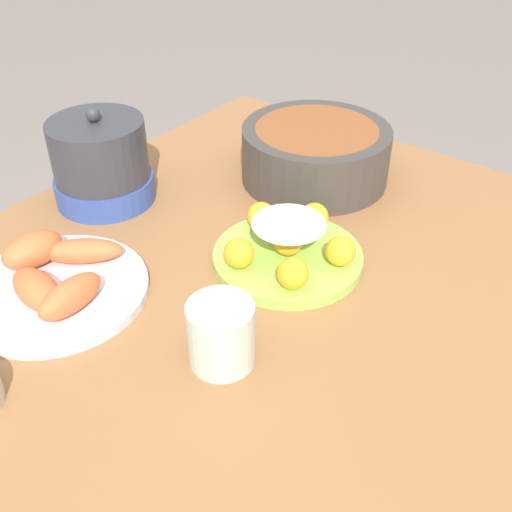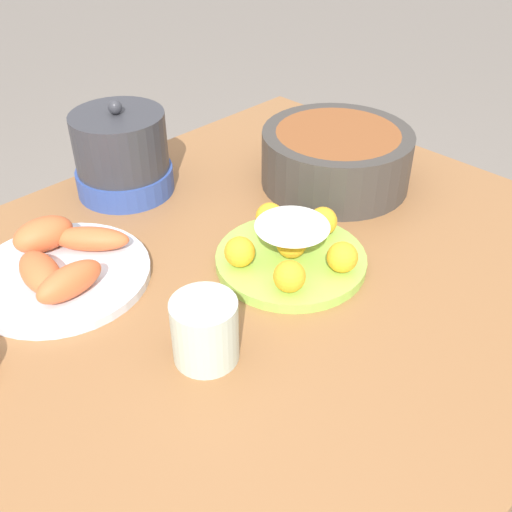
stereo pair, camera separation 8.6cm
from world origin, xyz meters
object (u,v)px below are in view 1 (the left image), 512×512
Objects in this scene: cake_plate at (288,248)px; serving_bowl at (315,153)px; dining_table at (225,349)px; seafood_platter at (55,281)px; warming_pot at (101,163)px; cup_near at (221,334)px.

cake_plate is 0.85× the size of serving_bowl.
dining_table is 0.41m from serving_bowl.
cake_plate is at bearing -40.00° from seafood_platter.
serving_bowl is at bearing -41.08° from warming_pot.
warming_pot is at bearing 138.92° from serving_bowl.
dining_table is at bearing -103.14° from warming_pot.
cake_plate is 0.88× the size of seafood_platter.
dining_table is 0.18m from cake_plate.
cup_near is (-0.46, -0.17, -0.01)m from serving_bowl.
warming_pot reaches higher than cup_near.
warming_pot is at bearing 33.60° from seafood_platter.
serving_bowl is at bearing 13.05° from dining_table.
serving_bowl is (0.36, 0.08, 0.16)m from dining_table.
seafood_platter is (-0.14, 0.19, 0.13)m from dining_table.
serving_bowl is 0.52m from seafood_platter.
cup_near reaches higher than dining_table.
dining_table is 0.39m from warming_pot.
serving_bowl is 1.57× the size of warming_pot.
warming_pot is (-0.04, 0.36, 0.05)m from cake_plate.
cake_plate reaches higher than seafood_platter.
cup_near is at bearing -166.26° from cake_plate.
cup_near reaches higher than cake_plate.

